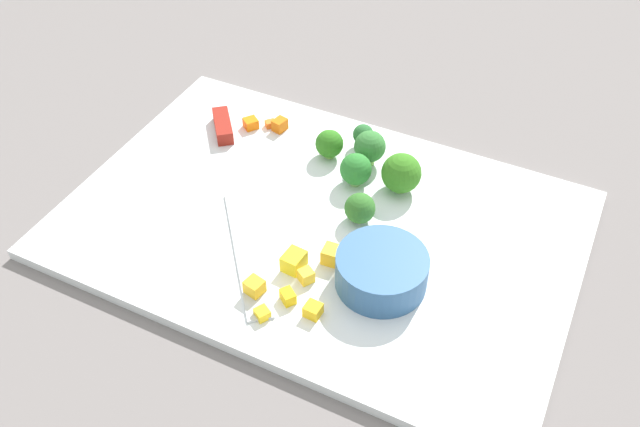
% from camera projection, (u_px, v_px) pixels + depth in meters
% --- Properties ---
extents(ground_plane, '(4.00, 4.00, 0.00)m').
position_uv_depth(ground_plane, '(320.00, 229.00, 0.72)').
color(ground_plane, slate).
extents(cutting_board, '(0.52, 0.35, 0.01)m').
position_uv_depth(cutting_board, '(320.00, 224.00, 0.72)').
color(cutting_board, white).
rests_on(cutting_board, ground_plane).
extents(prep_bowl, '(0.09, 0.09, 0.03)m').
position_uv_depth(prep_bowl, '(382.00, 271.00, 0.64)').
color(prep_bowl, '#346091').
rests_on(prep_bowl, cutting_board).
extents(chef_knife, '(0.22, 0.26, 0.02)m').
position_uv_depth(chef_knife, '(232.00, 174.00, 0.76)').
color(chef_knife, silver).
rests_on(chef_knife, cutting_board).
extents(carrot_dice_0, '(0.02, 0.02, 0.01)m').
position_uv_depth(carrot_dice_0, '(251.00, 123.00, 0.82)').
color(carrot_dice_0, orange).
rests_on(carrot_dice_0, cutting_board).
extents(carrot_dice_1, '(0.02, 0.02, 0.01)m').
position_uv_depth(carrot_dice_1, '(270.00, 124.00, 0.83)').
color(carrot_dice_1, orange).
rests_on(carrot_dice_1, cutting_board).
extents(carrot_dice_2, '(0.02, 0.02, 0.01)m').
position_uv_depth(carrot_dice_2, '(280.00, 125.00, 0.82)').
color(carrot_dice_2, orange).
rests_on(carrot_dice_2, cutting_board).
extents(pepper_dice_0, '(0.02, 0.02, 0.01)m').
position_uv_depth(pepper_dice_0, '(306.00, 276.00, 0.65)').
color(pepper_dice_0, yellow).
rests_on(pepper_dice_0, cutting_board).
extents(pepper_dice_1, '(0.02, 0.02, 0.01)m').
position_uv_depth(pepper_dice_1, '(313.00, 310.00, 0.62)').
color(pepper_dice_1, yellow).
rests_on(pepper_dice_1, cutting_board).
extents(pepper_dice_2, '(0.02, 0.02, 0.02)m').
position_uv_depth(pepper_dice_2, '(255.00, 288.00, 0.64)').
color(pepper_dice_2, yellow).
rests_on(pepper_dice_2, cutting_board).
extents(pepper_dice_3, '(0.02, 0.02, 0.02)m').
position_uv_depth(pepper_dice_3, '(332.00, 255.00, 0.67)').
color(pepper_dice_3, yellow).
rests_on(pepper_dice_3, cutting_board).
extents(pepper_dice_4, '(0.02, 0.02, 0.01)m').
position_uv_depth(pepper_dice_4, '(262.00, 314.00, 0.62)').
color(pepper_dice_4, yellow).
rests_on(pepper_dice_4, cutting_board).
extents(pepper_dice_5, '(0.02, 0.02, 0.01)m').
position_uv_depth(pepper_dice_5, '(288.00, 297.00, 0.63)').
color(pepper_dice_5, yellow).
rests_on(pepper_dice_5, cutting_board).
extents(pepper_dice_6, '(0.02, 0.02, 0.02)m').
position_uv_depth(pepper_dice_6, '(294.00, 261.00, 0.66)').
color(pepper_dice_6, yellow).
rests_on(pepper_dice_6, cutting_board).
extents(broccoli_floret_0, '(0.04, 0.04, 0.04)m').
position_uv_depth(broccoli_floret_0, '(370.00, 147.00, 0.76)').
color(broccoli_floret_0, '#8EC45C').
rests_on(broccoli_floret_0, cutting_board).
extents(broccoli_floret_1, '(0.03, 0.03, 0.03)m').
position_uv_depth(broccoli_floret_1, '(329.00, 144.00, 0.77)').
color(broccoli_floret_1, '#8BBF5D').
rests_on(broccoli_floret_1, cutting_board).
extents(broccoli_floret_2, '(0.03, 0.03, 0.03)m').
position_uv_depth(broccoli_floret_2, '(360.00, 208.00, 0.70)').
color(broccoli_floret_2, '#8CB268').
rests_on(broccoli_floret_2, cutting_board).
extents(broccoli_floret_3, '(0.03, 0.03, 0.04)m').
position_uv_depth(broccoli_floret_3, '(356.00, 170.00, 0.74)').
color(broccoli_floret_3, '#7FAE5F').
rests_on(broccoli_floret_3, cutting_board).
extents(broccoli_floret_4, '(0.04, 0.04, 0.05)m').
position_uv_depth(broccoli_floret_4, '(401.00, 173.00, 0.73)').
color(broccoli_floret_4, '#88B265').
rests_on(broccoli_floret_4, cutting_board).
extents(broccoli_floret_5, '(0.02, 0.02, 0.03)m').
position_uv_depth(broccoli_floret_5, '(363.00, 135.00, 0.79)').
color(broccoli_floret_5, '#92AF63').
rests_on(broccoli_floret_5, cutting_board).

